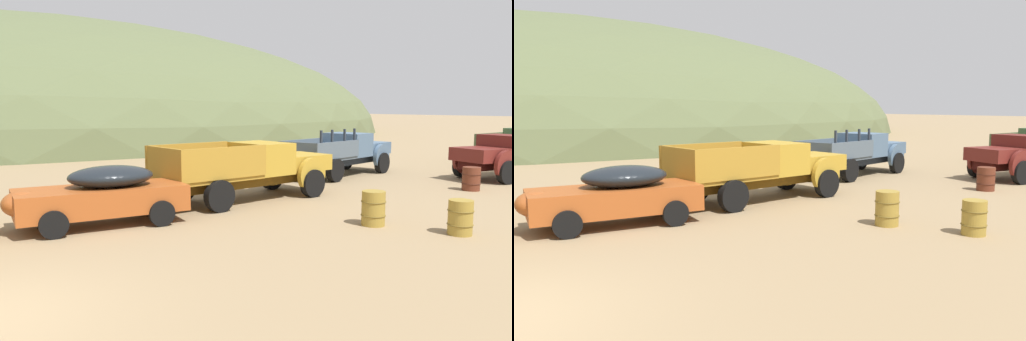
{
  "view_description": "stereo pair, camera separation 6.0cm",
  "coord_description": "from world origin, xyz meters",
  "views": [
    {
      "loc": [
        -0.59,
        -8.14,
        3.12
      ],
      "look_at": [
        8.32,
        4.85,
        1.12
      ],
      "focal_mm": 35.72,
      "sensor_mm": 36.0,
      "label": 1
    },
    {
      "loc": [
        -0.54,
        -8.18,
        3.12
      ],
      "look_at": [
        8.32,
        4.85,
        1.12
      ],
      "focal_mm": 35.72,
      "sensor_mm": 36.0,
      "label": 2
    }
  ],
  "objects": [
    {
      "name": "oil_drum_foreground",
      "position": [
        10.36,
        -0.96,
        0.43
      ],
      "size": [
        0.62,
        0.62,
        0.86
      ],
      "color": "olive",
      "rests_on": "ground"
    },
    {
      "name": "truck_oxblood",
      "position": [
        20.59,
        3.68,
        0.99
      ],
      "size": [
        6.06,
        3.21,
        1.89
      ],
      "rotation": [
        0.0,
        0.0,
        2.98
      ],
      "color": "black",
      "rests_on": "ground"
    },
    {
      "name": "oil_drum_spare",
      "position": [
        16.54,
        2.72,
        0.44
      ],
      "size": [
        0.68,
        0.68,
        0.87
      ],
      "color": "#5B2819",
      "rests_on": "ground"
    },
    {
      "name": "oil_drum_by_truck",
      "position": [
        9.35,
        0.91,
        0.46
      ],
      "size": [
        0.65,
        0.65,
        0.91
      ],
      "color": "olive",
      "rests_on": "ground"
    },
    {
      "name": "truck_chalk_blue",
      "position": [
        15.92,
        8.63,
        1.0
      ],
      "size": [
        6.57,
        3.32,
        2.16
      ],
      "rotation": [
        0.0,
        0.0,
        0.22
      ],
      "color": "#262D39",
      "rests_on": "ground"
    },
    {
      "name": "truck_mustard",
      "position": [
        9.12,
        5.92,
        1.02
      ],
      "size": [
        6.58,
        2.83,
        1.91
      ],
      "rotation": [
        0.0,
        0.0,
        0.09
      ],
      "color": "#593D12",
      "rests_on": "ground"
    },
    {
      "name": "car_oxide_orange",
      "position": [
        3.37,
        4.97,
        0.81
      ],
      "size": [
        4.65,
        2.22,
        1.57
      ],
      "rotation": [
        0.0,
        0.0,
        3.05
      ],
      "color": "#A34C1E",
      "rests_on": "ground"
    },
    {
      "name": "hill_distant",
      "position": [
        11.55,
        64.34,
        0.0
      ],
      "size": [
        94.76,
        87.4,
        26.85
      ],
      "primitive_type": "ellipsoid",
      "color": "#56603D",
      "rests_on": "ground"
    }
  ]
}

